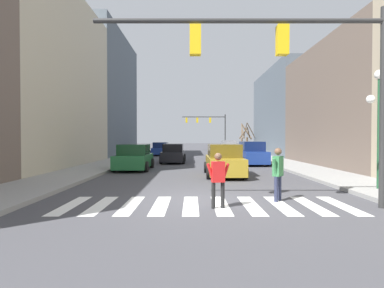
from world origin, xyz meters
The scene contains 17 objects.
ground_plane centered at (0.00, 0.00, 0.00)m, with size 240.00×240.00×0.00m, color #424247.
building_row_left centered at (-11.22, 15.03, 6.13)m, with size 6.00×38.69×13.87m.
building_row_right centered at (11.22, 12.26, 5.15)m, with size 6.00×38.21×12.27m.
crosswalk_stripes centered at (0.00, -0.73, 0.00)m, with size 8.55×2.60×0.01m.
traffic_signal_near centered at (2.47, -1.06, 4.26)m, with size 8.37×0.28×5.75m.
traffic_signal_far centered at (2.37, 39.78, 4.46)m, with size 7.18×0.28×5.98m.
street_lamp_right_corner centered at (6.48, 1.38, 3.25)m, with size 0.95×0.36×4.38m.
car_at_intersection centered at (1.31, 6.42, 0.79)m, with size 2.02×4.53×1.70m.
car_parked_right_near centered at (-4.11, 9.40, 0.76)m, with size 2.16×4.14×1.63m.
car_driving_toward_lane centered at (4.18, 27.66, 0.82)m, with size 2.01×4.78×1.77m.
car_parked_right_far centered at (-1.98, 15.36, 0.73)m, with size 1.99×4.79×1.55m.
car_parked_left_far centered at (-4.17, 26.19, 0.73)m, with size 2.03×4.64×1.55m.
car_parked_right_mid centered at (4.20, 13.41, 0.82)m, with size 1.97×4.68×1.77m.
pedestrian_crossing_street centered at (2.32, -0.14, 1.00)m, with size 0.51×0.63×1.70m.
pedestrian_near_right_corner centered at (0.33, -1.11, 0.94)m, with size 0.68×0.26×1.59m.
street_tree_left_far centered at (6.67, 31.57, 2.19)m, with size 1.69×1.92×3.99m.
street_tree_right_far centered at (6.92, 30.26, 1.93)m, with size 2.29×1.30×3.97m.
Camera 1 is at (-0.41, -9.64, 2.00)m, focal length 28.00 mm.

